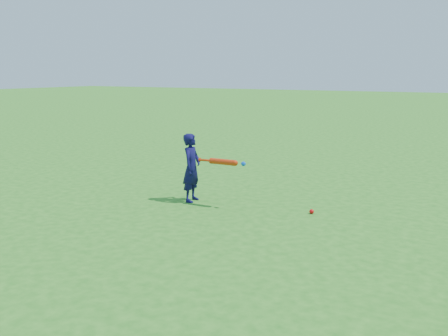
{
  "coord_description": "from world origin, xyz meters",
  "views": [
    {
      "loc": [
        4.49,
        -5.38,
        1.77
      ],
      "look_at": [
        1.29,
        0.23,
        0.51
      ],
      "focal_mm": 40.0,
      "sensor_mm": 36.0,
      "label": 1
    }
  ],
  "objects": [
    {
      "name": "ground_ball_red",
      "position": [
        2.45,
        0.43,
        0.03
      ],
      "size": [
        0.06,
        0.06,
        0.06
      ],
      "primitive_type": "sphere",
      "color": "red",
      "rests_on": "ground"
    },
    {
      "name": "child",
      "position": [
        0.79,
        0.21,
        0.47
      ],
      "size": [
        0.27,
        0.37,
        0.94
      ],
      "primitive_type": "imported",
      "rotation": [
        0.0,
        0.0,
        1.72
      ],
      "color": "#100D40",
      "rests_on": "ground"
    },
    {
      "name": "ground",
      "position": [
        0.0,
        0.0,
        0.0
      ],
      "size": [
        80.0,
        80.0,
        0.0
      ],
      "primitive_type": "plane",
      "color": "#25771C",
      "rests_on": "ground"
    },
    {
      "name": "bat_swing",
      "position": [
        1.33,
        0.19,
        0.6
      ],
      "size": [
        0.69,
        0.09,
        0.08
      ],
      "rotation": [
        0.0,
        0.0,
        0.03
      ],
      "color": "red",
      "rests_on": "ground"
    }
  ]
}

